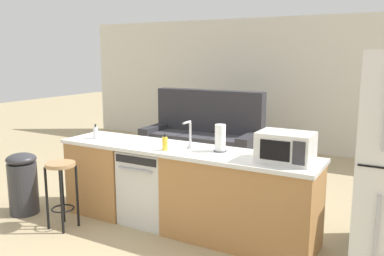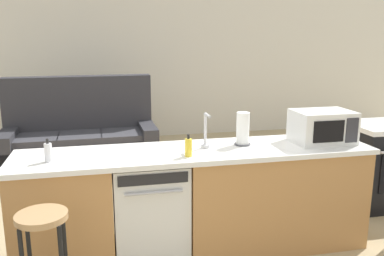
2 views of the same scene
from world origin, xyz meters
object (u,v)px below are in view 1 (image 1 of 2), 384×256
(microwave, at_px, (286,147))
(paper_towel_roll, at_px, (220,138))
(trash_bin, at_px, (23,183))
(couch, at_px, (204,141))
(dishwasher, at_px, (152,185))
(dish_soap_bottle, at_px, (96,133))
(bar_stool, at_px, (61,181))
(soap_bottle, at_px, (165,143))

(microwave, relative_size, paper_towel_roll, 1.77)
(trash_bin, xyz_separation_m, couch, (0.81, 3.08, 0.02))
(dishwasher, bearing_deg, paper_towel_roll, 4.83)
(couch, bearing_deg, dish_soap_bottle, -92.01)
(dishwasher, distance_m, trash_bin, 1.58)
(bar_stool, bearing_deg, dishwasher, 41.16)
(dishwasher, xyz_separation_m, trash_bin, (-1.47, -0.58, -0.04))
(microwave, bearing_deg, trash_bin, -169.09)
(trash_bin, bearing_deg, paper_towel_roll, 15.80)
(soap_bottle, height_order, couch, couch)
(dishwasher, bearing_deg, trash_bin, -158.54)
(trash_bin, bearing_deg, dishwasher, 21.46)
(paper_towel_roll, xyz_separation_m, couch, (-1.47, 2.43, -0.64))
(paper_towel_roll, bearing_deg, soap_bottle, -155.59)
(dish_soap_bottle, distance_m, couch, 2.64)
(trash_bin, height_order, couch, couch)
(dish_soap_bottle, relative_size, bar_stool, 0.24)
(paper_towel_roll, xyz_separation_m, trash_bin, (-2.29, -0.65, -0.66))
(microwave, bearing_deg, paper_towel_roll, 174.31)
(microwave, height_order, bar_stool, microwave)
(microwave, relative_size, soap_bottle, 2.84)
(dishwasher, distance_m, paper_towel_roll, 1.03)
(microwave, distance_m, couch, 3.38)
(dish_soap_bottle, distance_m, trash_bin, 1.06)
(bar_stool, bearing_deg, soap_bottle, 24.87)
(dish_soap_bottle, relative_size, trash_bin, 0.24)
(dishwasher, distance_m, bar_stool, 0.99)
(soap_bottle, bearing_deg, bar_stool, -155.13)
(paper_towel_roll, height_order, trash_bin, paper_towel_roll)
(microwave, height_order, soap_bottle, microwave)
(dish_soap_bottle, bearing_deg, paper_towel_roll, 5.37)
(microwave, xyz_separation_m, paper_towel_roll, (-0.71, 0.07, -0.00))
(bar_stool, xyz_separation_m, couch, (0.08, 3.15, -0.14))
(bar_stool, height_order, trash_bin, same)
(dish_soap_bottle, bearing_deg, couch, 87.99)
(soap_bottle, height_order, bar_stool, soap_bottle)
(soap_bottle, bearing_deg, paper_towel_roll, 24.41)
(microwave, xyz_separation_m, soap_bottle, (-1.23, -0.17, -0.07))
(dish_soap_bottle, bearing_deg, microwave, 1.93)
(paper_towel_roll, distance_m, dish_soap_bottle, 1.57)
(trash_bin, relative_size, couch, 0.37)
(trash_bin, bearing_deg, bar_stool, -5.52)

